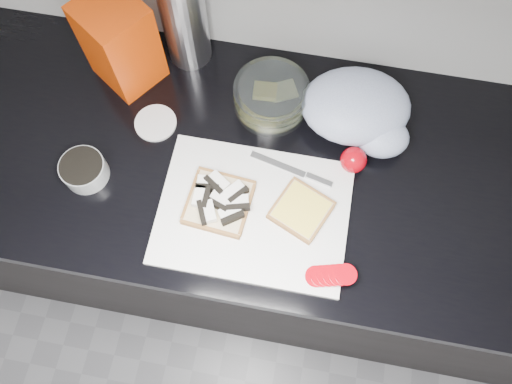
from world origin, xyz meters
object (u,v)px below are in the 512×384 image
cutting_board (253,213)px  steel_canister (184,19)px  glass_bowl (271,97)px  bread_bag (120,43)px

cutting_board → steel_canister: (-0.23, 0.38, 0.12)m
glass_bowl → steel_canister: (-0.22, 0.11, 0.09)m
bread_bag → steel_canister: size_ratio=0.88×
glass_bowl → bread_bag: size_ratio=0.80×
glass_bowl → steel_canister: 0.26m
glass_bowl → steel_canister: bearing=153.3°
cutting_board → glass_bowl: bearing=92.0°
cutting_board → glass_bowl: 0.27m
cutting_board → bread_bag: size_ratio=1.87×
bread_bag → glass_bowl: bearing=30.1°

